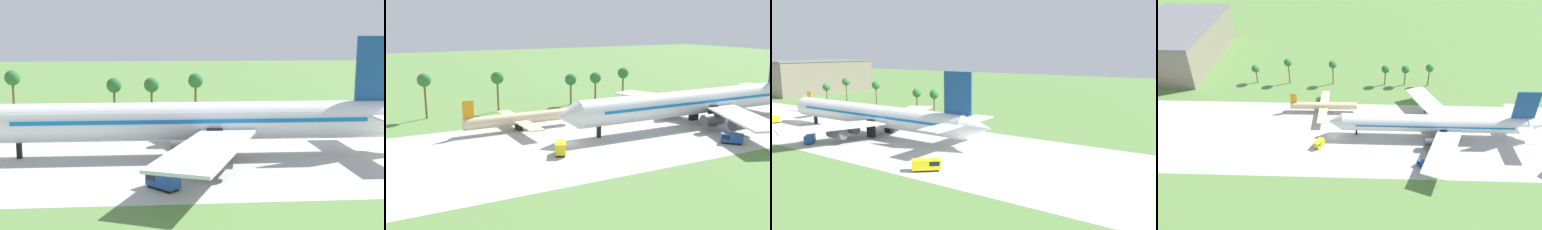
% 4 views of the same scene
% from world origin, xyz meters
% --- Properties ---
extents(ground_plane, '(600.00, 600.00, 0.00)m').
position_xyz_m(ground_plane, '(0.00, 0.00, 0.00)').
color(ground_plane, '#5B8442').
extents(taxiway_strip, '(320.00, 44.00, 0.02)m').
position_xyz_m(taxiway_strip, '(0.00, 0.00, 0.01)').
color(taxiway_strip, '#B2B2AD').
rests_on(taxiway_strip, ground_plane).
extents(jet_airliner, '(78.29, 56.56, 19.30)m').
position_xyz_m(jet_airliner, '(37.30, 1.20, 5.63)').
color(jet_airliner, white).
rests_on(jet_airliner, ground_plane).
extents(regional_aircraft, '(26.44, 23.81, 8.07)m').
position_xyz_m(regional_aircraft, '(-5.51, 16.17, 2.65)').
color(regional_aircraft, beige).
rests_on(regional_aircraft, ground_plane).
extents(baggage_tug, '(4.59, 4.68, 2.16)m').
position_xyz_m(baggage_tug, '(30.45, -16.00, 1.18)').
color(baggage_tug, black).
rests_on(baggage_tug, ground_plane).
extents(fuel_truck, '(3.58, 4.45, 2.52)m').
position_xyz_m(fuel_truck, '(-5.02, -6.39, 1.36)').
color(fuel_truck, black).
rests_on(fuel_truck, ground_plane).
extents(terminal_building, '(36.72, 61.20, 19.00)m').
position_xyz_m(terminal_building, '(-81.85, 61.51, 9.51)').
color(terminal_building, slate).
rests_on(terminal_building, ground_plane).
extents(palm_tree_row, '(80.87, 3.60, 12.13)m').
position_xyz_m(palm_tree_row, '(3.96, 39.03, 8.35)').
color(palm_tree_row, brown).
rests_on(palm_tree_row, ground_plane).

